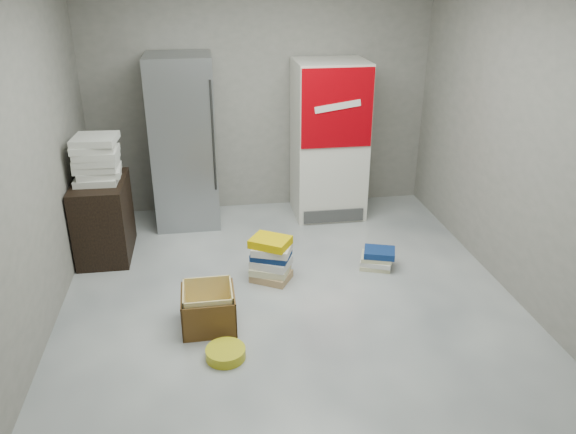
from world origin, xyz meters
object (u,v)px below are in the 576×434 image
(steel_fridge, at_px, (184,142))
(wood_shelf, at_px, (104,218))
(coke_cooler, at_px, (329,140))
(cardboard_box, at_px, (209,310))
(phonebook_stack_main, at_px, (271,259))

(steel_fridge, bearing_deg, wood_shelf, -138.69)
(coke_cooler, xyz_separation_m, wood_shelf, (-2.48, -0.72, -0.50))
(cardboard_box, bearing_deg, wood_shelf, 124.27)
(steel_fridge, bearing_deg, phonebook_stack_main, -62.57)
(steel_fridge, height_order, coke_cooler, steel_fridge)
(phonebook_stack_main, distance_m, cardboard_box, 0.91)
(phonebook_stack_main, bearing_deg, wood_shelf, 178.32)
(steel_fridge, height_order, phonebook_stack_main, steel_fridge)
(steel_fridge, xyz_separation_m, cardboard_box, (0.18, -2.19, -0.81))
(phonebook_stack_main, height_order, cardboard_box, phonebook_stack_main)
(coke_cooler, bearing_deg, steel_fridge, 179.82)
(steel_fridge, bearing_deg, cardboard_box, -85.34)
(wood_shelf, height_order, phonebook_stack_main, wood_shelf)
(wood_shelf, distance_m, cardboard_box, 1.79)
(coke_cooler, relative_size, wood_shelf, 2.25)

